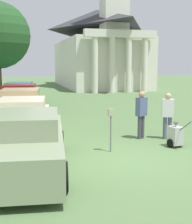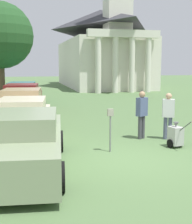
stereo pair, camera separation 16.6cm
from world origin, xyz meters
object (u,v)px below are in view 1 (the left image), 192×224
Objects in this scene: parked_car_tan at (21,106)px; person_supervisor at (168,113)px; parked_car_teal at (20,94)px; parked_car_cream at (23,121)px; parked_car_sage at (25,143)px; parked_car_maroon at (20,99)px; person_worker at (141,112)px; church at (98,44)px; parking_meter at (111,122)px; equipment_cart at (175,135)px.

person_supervisor is at bearing -37.56° from parked_car_tan.
parked_car_cream is at bearing -83.34° from parked_car_teal.
parked_car_cream is 3.91m from parked_car_tan.
parked_car_tan reaches higher than parked_car_sage.
parked_car_cream reaches higher than parked_car_teal.
parked_car_maroon is 0.95× the size of parked_car_teal.
person_worker is 0.08× the size of church.
parked_car_teal is (-0.00, 6.48, -0.03)m from parked_car_tan.
church is at bearing 64.60° from parked_car_teal.
person_worker is (4.21, -4.67, 0.28)m from parked_car_tan.
parking_meter is (2.62, -12.55, 0.26)m from parked_car_teal.
church is at bearing 76.36° from parked_car_cream.
parked_car_teal is 13.44m from equipment_cart.
person_worker reaches higher than parking_meter.
church reaches higher than person_supervisor.
parked_car_sage is at bearing -83.34° from parked_car_teal.
parked_car_teal is at bearing -45.46° from person_supervisor.
person_supervisor reaches higher than parking_meter.
parked_car_sage is 5.24× the size of equipment_cart.
parked_car_tan is at bearing 120.18° from equipment_cart.
person_supervisor is at bearing -50.63° from parked_car_maroon.
parked_car_maroon is 9.46m from person_supervisor.
parked_car_tan reaches higher than parked_car_cream.
equipment_cart is at bearing 97.61° from person_supervisor.
parked_car_sage is 13.63m from parked_car_teal.
parking_meter is at bearing -59.99° from parked_car_tan.
parked_car_tan is at bearing -76.70° from person_worker.
parked_car_teal is 5.46× the size of equipment_cart.
parked_car_sage is 30.42m from church.
parked_car_teal is 3.23× the size of person_supervisor.
parked_car_sage is 0.25× the size of church.
parked_car_tan is at bearing -23.73° from person_supervisor.
parked_car_maroon is 3.49m from parked_car_teal.
parked_car_cream is at bearing 140.51° from parking_meter.
parked_car_tan is at bearing -83.36° from parked_car_maroon.
parked_car_sage is 1.01× the size of parked_car_maroon.
person_worker reaches higher than parked_car_maroon.
parked_car_maroon is at bearing 96.64° from parked_car_tan.
parked_car_maroon is 5.17× the size of equipment_cart.
parked_car_sage is at bearing -83.34° from parked_car_cream.
person_worker is at bearing 41.38° from parking_meter.
parking_meter is 0.78× the size of person_worker.
person_worker is (4.21, 2.48, 0.29)m from parked_car_sage.
parked_car_sage is 2.84m from parking_meter.
church is (9.38, 18.48, 4.28)m from parked_car_maroon.
parked_car_sage reaches higher than parking_meter.
parked_car_tan is 0.95× the size of parked_car_maroon.
person_supervisor is (5.11, -7.96, 0.22)m from parked_car_maroon.
parked_car_cream is 5.23m from person_supervisor.
parked_car_cream is 4.29m from person_worker.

